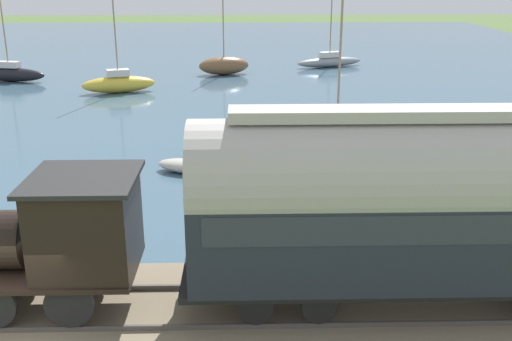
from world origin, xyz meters
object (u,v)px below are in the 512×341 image
sailboat_gray (330,61)px  rowboat_mid_harbor (188,166)px  sailboat_white (336,143)px  steam_locomotive (23,236)px  sailboat_black (10,73)px  sailboat_yellow (119,83)px  sailboat_brown (224,65)px  passenger_coach (429,201)px  rowboat_off_pier (91,174)px

sailboat_gray → rowboat_mid_harbor: (-27.54, 9.77, -0.22)m
rowboat_mid_harbor → sailboat_white: bearing=-55.4°
steam_locomotive → sailboat_black: size_ratio=1.01×
steam_locomotive → sailboat_black: 34.88m
sailboat_gray → sailboat_yellow: bearing=104.5°
sailboat_black → sailboat_gray: 25.46m
sailboat_brown → sailboat_black: (-2.62, 15.79, -0.14)m
passenger_coach → sailboat_yellow: sailboat_yellow is taller
sailboat_white → sailboat_black: 28.87m
sailboat_yellow → rowboat_off_pier: size_ratio=3.80×
steam_locomotive → passenger_coach: size_ratio=0.60×
sailboat_brown → sailboat_gray: (3.66, -8.88, -0.24)m
passenger_coach → steam_locomotive: bearing=90.0°
rowboat_mid_harbor → sailboat_gray: bearing=-0.3°
sailboat_yellow → sailboat_brown: sailboat_yellow is taller
sailboat_white → rowboat_off_pier: sailboat_white is taller
passenger_coach → sailboat_black: bearing=33.0°
rowboat_mid_harbor → rowboat_off_pier: size_ratio=1.25×
passenger_coach → rowboat_mid_harbor: (11.33, 6.29, -2.89)m
sailboat_yellow → passenger_coach: bearing=-173.4°
rowboat_off_pier → sailboat_black: bearing=52.7°
passenger_coach → sailboat_black: size_ratio=1.68×
passenger_coach → sailboat_brown: bearing=8.7°
sailboat_black → sailboat_gray: (6.28, -24.67, -0.10)m
sailboat_yellow → rowboat_mid_harbor: 17.91m
steam_locomotive → sailboat_brown: 35.42m
steam_locomotive → passenger_coach: (0.00, -8.89, 0.73)m
sailboat_gray → rowboat_off_pier: bearing=134.7°
passenger_coach → sailboat_gray: (38.87, -3.48, -2.67)m
sailboat_yellow → rowboat_mid_harbor: size_ratio=3.04×
sailboat_white → sailboat_yellow: 19.55m
sailboat_white → sailboat_yellow: sailboat_white is taller
sailboat_white → sailboat_gray: size_ratio=1.28×
steam_locomotive → sailboat_gray: 40.84m
passenger_coach → sailboat_yellow: (28.19, 12.31, -2.52)m
sailboat_yellow → rowboat_off_pier: (-17.55, -2.20, -0.44)m
rowboat_mid_harbor → steam_locomotive: bearing=-173.7°
sailboat_white → sailboat_black: size_ratio=1.34×
steam_locomotive → rowboat_mid_harbor: steam_locomotive is taller
sailboat_white → sailboat_black: (19.52, 21.27, -0.12)m
passenger_coach → sailboat_brown: (35.21, 5.40, -2.43)m
sailboat_yellow → steam_locomotive: bearing=169.9°
sailboat_yellow → sailboat_white: bearing=-157.7°
passenger_coach → rowboat_off_pier: passenger_coach is taller
sailboat_gray → sailboat_brown: bearing=92.8°
sailboat_white → sailboat_gray: sailboat_white is taller
steam_locomotive → sailboat_brown: (35.21, -3.50, -1.71)m
sailboat_black → rowboat_off_pier: (-21.95, -11.08, -0.38)m
sailboat_yellow → sailboat_black: (4.40, 8.88, -0.06)m
passenger_coach → sailboat_white: sailboat_white is taller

